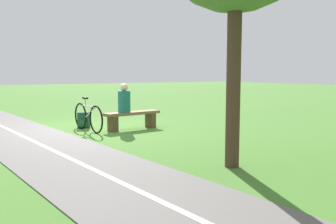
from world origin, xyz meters
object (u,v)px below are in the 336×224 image
(bench, at_px, (132,117))
(person_seated, at_px, (124,100))
(bicycle, at_px, (88,117))
(backpack, at_px, (84,120))

(bench, bearing_deg, person_seated, 0.00)
(bench, relative_size, person_seated, 2.11)
(bicycle, bearing_deg, bench, 69.74)
(bench, height_order, bicycle, bicycle)
(bench, xyz_separation_m, backpack, (1.07, -0.95, -0.11))
(person_seated, height_order, backpack, person_seated)
(bench, relative_size, bicycle, 0.98)
(bicycle, distance_m, backpack, 0.66)
(bench, height_order, person_seated, person_seated)
(bench, distance_m, bicycle, 1.22)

